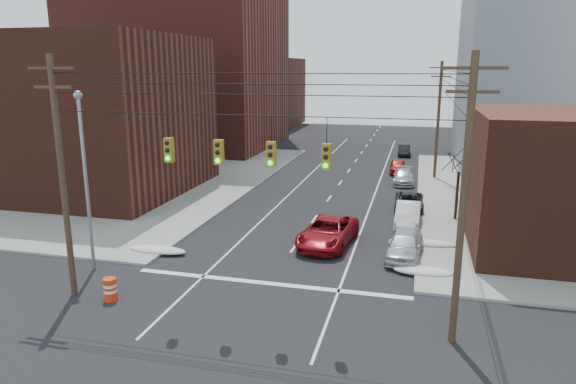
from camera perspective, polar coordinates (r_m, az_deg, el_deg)
The scene contains 27 objects.
ground at distance 20.38m, azimuth -7.57°, elevation -17.21°, with size 160.00×160.00×0.00m, color black.
sidewalk_nw at distance 55.76m, azimuth -23.33°, elevation 1.86°, with size 40.00×40.00×0.15m, color gray.
building_brick_tall at distance 71.29m, azimuth -11.84°, elevation 17.09°, with size 24.00×20.00×30.00m, color maroon.
building_brick_near at distance 47.94m, azimuth -22.87°, elevation 7.93°, with size 20.00×16.00×13.00m, color #4B2116.
building_brick_far at distance 96.02m, azimuth -5.79°, elevation 10.97°, with size 22.00×18.00×12.00m, color #4B2116.
building_glass at distance 87.86m, azimuth 26.29°, elevation 12.69°, with size 20.00×18.00×22.00m, color gray.
utility_pole_left at distance 24.92m, azimuth -23.82°, elevation 1.78°, with size 2.20×0.28×11.00m.
utility_pole_right at distance 19.78m, azimuth 18.92°, elevation -0.63°, with size 2.20×0.28×11.00m.
utility_pole_far at distance 50.40m, azimuth 16.36°, elevation 7.85°, with size 2.20×0.28×11.00m.
traffic_signals at distance 20.51m, azimuth -4.87°, elevation 4.50°, with size 17.00×0.42×2.02m.
street_light at distance 27.91m, azimuth -21.66°, elevation 2.63°, with size 0.44×0.44×9.32m.
bare_tree at distance 37.16m, azimuth 18.29°, elevation 0.39°, with size 2.09×2.20×4.93m.
snow_nw at distance 30.62m, azimuth -14.29°, elevation -6.25°, with size 3.50×1.08×0.42m, color silver.
snow_ne at distance 27.62m, azimuth 14.74°, elevation -8.50°, with size 3.00×1.08×0.42m, color silver.
snow_east_far at distance 31.84m, azimuth 14.74°, elevation -5.49°, with size 4.00×1.08×0.42m, color silver.
red_pickup at distance 30.99m, azimuth 4.45°, elevation -4.42°, with size 2.70×5.86×1.63m, color maroon.
parked_car_a at distance 29.50m, azimuth 12.86°, elevation -5.76°, with size 1.84×4.57×1.56m, color silver.
parked_car_b at distance 35.67m, azimuth 13.18°, elevation -2.43°, with size 1.58×4.53×1.49m, color white.
parked_car_c at distance 39.50m, azimuth 13.31°, elevation -1.06°, with size 2.07×4.50×1.25m, color black.
parked_car_d at distance 48.24m, azimuth 12.73°, elevation 1.66°, with size 1.84×4.53×1.32m, color #A3A4A8.
parked_car_e at distance 53.08m, azimuth 12.13°, elevation 2.82°, with size 1.66×4.12×1.40m, color #9C110E.
parked_car_f at distance 63.99m, azimuth 12.77°, elevation 4.57°, with size 1.40×4.03×1.33m, color black.
lot_car_a at distance 44.38m, azimuth -16.08°, elevation 0.60°, with size 1.36×3.90×1.28m, color silver.
lot_car_b at distance 47.55m, azimuth -14.04°, elevation 1.69°, with size 2.42×5.24×1.46m, color silver.
lot_car_c at distance 45.48m, azimuth -19.31°, elevation 0.75°, with size 1.96×4.81×1.40m, color black.
lot_car_d at distance 49.04m, azimuth -16.88°, elevation 1.78°, with size 1.55×3.86×1.32m, color #9D9DA1.
construction_barrel at distance 25.23m, azimuth -19.14°, elevation -10.15°, with size 0.68×0.68×1.07m.
Camera 1 is at (6.76, -16.15, 10.42)m, focal length 32.00 mm.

